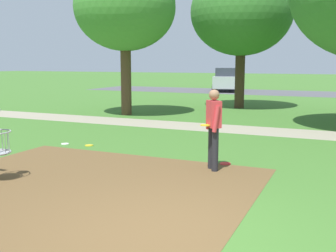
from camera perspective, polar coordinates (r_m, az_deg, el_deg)
The scene contains 11 objects.
ground_plane at distance 5.52m, azimuth -0.70°, elevation -15.25°, with size 160.00×160.00×0.00m, color #3D6B28.
dirt_tee_pad at distance 7.66m, azimuth -12.63°, elevation -8.45°, with size 6.24×5.52×0.01m, color brown.
player_waiting_left at distance 8.54m, azimuth 6.41°, elevation 0.16°, with size 0.45×0.47×1.71m.
frisbee_near_basket at distance 11.35m, azimuth -11.03°, elevation -2.69°, with size 0.22×0.22×0.02m, color gold.
frisbee_far_left at distance 11.71m, azimuth -14.27°, elevation -2.45°, with size 0.21×0.21×0.02m, color white.
frisbee_far_right at distance 9.25m, azimuth 8.04°, elevation -5.26°, with size 0.25×0.25×0.02m, color red.
tree_near_right at distance 20.75m, azimuth 10.29°, elevation 15.44°, with size 4.96×4.96×6.79m.
tree_mid_left at distance 17.83m, azimuth -6.07°, elevation 16.18°, with size 4.28×4.28×6.37m.
parking_lot_strip at distance 31.53m, azimuth 19.96°, elevation 4.28°, with size 36.00×6.00×0.01m, color #4C4C51.
parked_car_leftmost at distance 32.64m, azimuth 8.22°, elevation 6.48°, with size 2.60×4.48×1.84m.
gravel_path at distance 13.82m, azimuth 14.74°, elevation -0.79°, with size 40.00×1.76×0.00m, color gray.
Camera 1 is at (2.09, -4.59, 2.26)m, focal length 43.39 mm.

